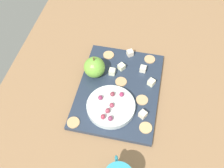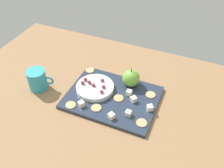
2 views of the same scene
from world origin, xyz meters
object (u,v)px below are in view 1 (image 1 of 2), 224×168
grape_6 (108,111)px  cheese_cube_0 (151,82)px  cheese_cube_1 (121,67)px  cheese_cube_4 (112,72)px  cheese_cube_3 (143,69)px  grape_2 (112,105)px  grape_0 (100,98)px  grape_5 (103,117)px  grape_3 (122,94)px  cracker_4 (121,82)px  cheese_cube_5 (130,53)px  cracker_2 (150,59)px  platter (119,90)px  cracker_1 (73,122)px  cheese_cube_2 (143,114)px  apple_whole (94,67)px  cracker_0 (109,55)px  cracker_5 (146,128)px  grape_4 (112,94)px  cracker_3 (142,100)px  serving_dish (111,106)px  grape_1 (110,118)px

grape_6 → cheese_cube_0: bearing=141.4°
cheese_cube_1 → cheese_cube_4: 4.06cm
cheese_cube_3 → grape_2: 19.71cm
grape_0 → cheese_cube_3: bearing=143.8°
grape_5 → grape_3: bearing=156.8°
cheese_cube_0 → grape_3: 12.14cm
cracker_4 → grape_2: (11.52, -0.85, 2.47)cm
cheese_cube_4 → grape_3: 11.26cm
cheese_cube_5 → cracker_2: size_ratio=0.53×
cracker_4 → grape_0: bearing=-28.1°
cracker_2 → grape_5: size_ratio=2.41×
platter → cracker_1: 19.62cm
cracker_1 → grape_2: size_ratio=2.41×
cheese_cube_5 → grape_6: (27.07, -2.54, 1.68)cm
cheese_cube_2 → cheese_cube_4: same height
cheese_cube_2 → grape_2: (-0.34, -10.12, 1.61)cm
platter → cracker_1: bearing=-35.5°
cheese_cube_5 → apple_whole: bearing=-42.5°
grape_2 → grape_6: bearing=-20.1°
cracker_0 → cracker_5: same height
grape_3 → grape_4: 2.99cm
cheese_cube_0 → grape_6: size_ratio=1.27×
cracker_0 → grape_2: (22.87, 6.11, 2.47)cm
cheese_cube_4 → grape_4: (10.32, 2.30, 1.57)cm
grape_3 → grape_6: bearing=-23.8°
cracker_3 → cheese_cube_2: bearing=10.0°
cheese_cube_0 → cheese_cube_2: (13.14, -1.07, 0.00)cm
serving_dish → cheese_cube_0: cheese_cube_0 is taller
cracker_3 → cracker_5: 10.21cm
cheese_cube_5 → cracker_5: 30.78cm
cheese_cube_3 → cracker_4: 9.45cm
cheese_cube_1 → grape_1: grape_1 is taller
cheese_cube_5 → cracker_1: bearing=-21.3°
cracker_0 → grape_1: grape_1 is taller
grape_5 → cheese_cube_0: bearing=143.4°
platter → cheese_cube_3: bearing=143.6°
cracker_0 → grape_5: size_ratio=2.41×
cheese_cube_3 → cracker_3: 12.70cm
cheese_cube_0 → grape_4: bearing=-54.3°
cracker_1 → cracker_4: (-18.78, 11.64, 0.00)cm
grape_0 → grape_1: (6.86, 4.80, 0.12)cm
cheese_cube_4 → grape_6: 17.09cm
apple_whole → serving_dish: bearing=34.1°
cheese_cube_4 → grape_5: 19.36cm
grape_2 → grape_5: (4.67, -1.77, 0.07)cm
cracker_4 → grape_5: 16.60cm
cracker_3 → cracker_5: same height
grape_1 → grape_6: same height
grape_4 → grape_6: 6.54cm
platter → grape_0: (6.61, -4.78, 3.34)cm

